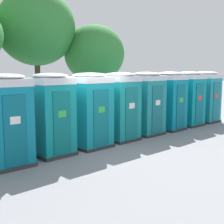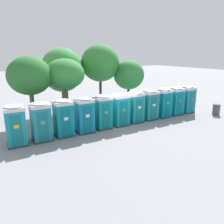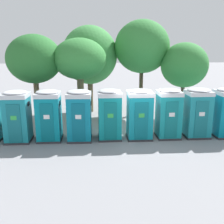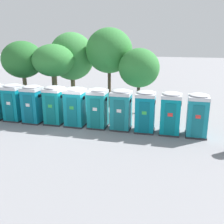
{
  "view_description": "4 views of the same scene",
  "coord_description": "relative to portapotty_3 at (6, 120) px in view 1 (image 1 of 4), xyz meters",
  "views": [
    {
      "loc": [
        -6.74,
        -8.22,
        2.66
      ],
      "look_at": [
        1.04,
        -0.2,
        1.11
      ],
      "focal_mm": 50.0,
      "sensor_mm": 36.0,
      "label": 1
    },
    {
      "loc": [
        -8.99,
        -13.82,
        5.52
      ],
      "look_at": [
        -0.7,
        -0.18,
        1.15
      ],
      "focal_mm": 35.0,
      "sensor_mm": 36.0,
      "label": 2
    },
    {
      "loc": [
        -2.41,
        -12.74,
        4.59
      ],
      "look_at": [
        -1.38,
        -0.18,
        1.39
      ],
      "focal_mm": 42.0,
      "sensor_mm": 36.0,
      "label": 3
    },
    {
      "loc": [
        6.07,
        -15.4,
        5.64
      ],
      "look_at": [
        2.43,
        -0.22,
        1.09
      ],
      "focal_mm": 42.0,
      "sensor_mm": 36.0,
      "label": 4
    }
  ],
  "objects": [
    {
      "name": "ground_plane",
      "position": [
        3.0,
        0.22,
        -1.28
      ],
      "size": [
        120.0,
        120.0,
        0.0
      ],
      "primitive_type": "plane",
      "color": "gray"
    },
    {
      "name": "portapotty_10",
      "position": [
        10.48,
        -0.09,
        0.0
      ],
      "size": [
        1.19,
        1.21,
        2.54
      ],
      "color": "#2D2D33",
      "rests_on": "ground"
    },
    {
      "name": "portapotty_7",
      "position": [
        5.99,
        0.04,
        -0.0
      ],
      "size": [
        1.25,
        1.21,
        2.54
      ],
      "color": "#2D2D33",
      "rests_on": "ground"
    },
    {
      "name": "portapotty_3",
      "position": [
        0.0,
        0.0,
        0.0
      ],
      "size": [
        1.24,
        1.25,
        2.54
      ],
      "color": "#2D2D33",
      "rests_on": "ground"
    },
    {
      "name": "portapotty_5",
      "position": [
        3.0,
        0.02,
        -0.0
      ],
      "size": [
        1.25,
        1.22,
        2.54
      ],
      "color": "#2D2D33",
      "rests_on": "ground"
    },
    {
      "name": "portapotty_4",
      "position": [
        1.5,
        0.1,
        0.0
      ],
      "size": [
        1.16,
        1.21,
        2.54
      ],
      "color": "#2D2D33",
      "rests_on": "ground"
    },
    {
      "name": "portapotty_6",
      "position": [
        4.49,
        0.05,
        0.0
      ],
      "size": [
        1.18,
        1.22,
        2.54
      ],
      "color": "#2D2D33",
      "rests_on": "ground"
    },
    {
      "name": "portapotty_8",
      "position": [
        7.49,
        -0.03,
        0.0
      ],
      "size": [
        1.18,
        1.21,
        2.54
      ],
      "color": "#2D2D33",
      "rests_on": "ground"
    },
    {
      "name": "street_tree_4",
      "position": [
        4.01,
        5.01,
        3.24
      ],
      "size": [
        3.6,
        3.6,
        6.27
      ],
      "color": "#4C3826",
      "rests_on": "ground"
    },
    {
      "name": "street_tree_2",
      "position": [
        6.53,
        3.84,
        2.11
      ],
      "size": [
        2.96,
        2.96,
        4.81
      ],
      "color": "#4C3826",
      "rests_on": "ground"
    },
    {
      "name": "portapotty_9",
      "position": [
        8.99,
        -0.06,
        0.0
      ],
      "size": [
        1.2,
        1.23,
        2.54
      ],
      "color": "#2D2D33",
      "rests_on": "ground"
    }
  ]
}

